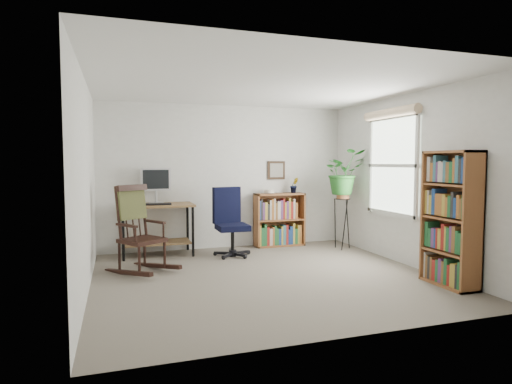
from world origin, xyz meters
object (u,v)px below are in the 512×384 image
object	(u,v)px
desk	(157,230)
low_bookshelf	(279,220)
tall_bookshelf	(451,219)
rocking_chair	(142,228)
office_chair	(232,221)

from	to	relation	value
desk	low_bookshelf	distance (m)	2.08
low_bookshelf	tall_bookshelf	size ratio (longest dim) A/B	0.58
desk	rocking_chair	world-z (taller)	rocking_chair
office_chair	desk	bearing A→B (deg)	148.65
desk	rocking_chair	distance (m)	1.04
desk	tall_bookshelf	xyz separation A→B (m)	(3.11, -2.74, 0.39)
rocking_chair	low_bookshelf	bearing A→B (deg)	-8.77
desk	low_bookshelf	bearing A→B (deg)	3.30
desk	rocking_chair	xyz separation A→B (m)	(-0.28, -0.99, 0.18)
office_chair	rocking_chair	xyz separation A→B (m)	(-1.38, -0.56, 0.05)
rocking_chair	tall_bookshelf	xyz separation A→B (m)	(3.39, -1.75, 0.21)
office_chair	low_bookshelf	bearing A→B (deg)	19.09
low_bookshelf	tall_bookshelf	xyz separation A→B (m)	(1.03, -2.86, 0.33)
rocking_chair	low_bookshelf	distance (m)	2.61
tall_bookshelf	rocking_chair	bearing A→B (deg)	152.66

